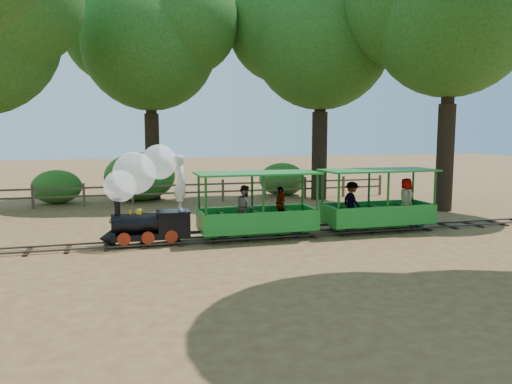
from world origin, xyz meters
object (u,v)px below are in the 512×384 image
object	(u,v)px
carriage_rear	(377,206)
locomotive	(144,188)
carriage_front	(258,212)
fence	(201,189)

from	to	relation	value
carriage_rear	locomotive	bearing A→B (deg)	179.32
carriage_front	carriage_rear	xyz separation A→B (m)	(3.96, -0.00, 0.03)
carriage_rear	fence	xyz separation A→B (m)	(-4.31, 8.02, -0.25)
locomotive	carriage_front	bearing A→B (deg)	-1.51
locomotive	fence	bearing A→B (deg)	69.68
locomotive	carriage_front	world-z (taller)	locomotive
locomotive	fence	size ratio (longest dim) A/B	0.16
fence	locomotive	bearing A→B (deg)	-110.32
carriage_rear	fence	world-z (taller)	carriage_rear
carriage_front	fence	world-z (taller)	carriage_front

